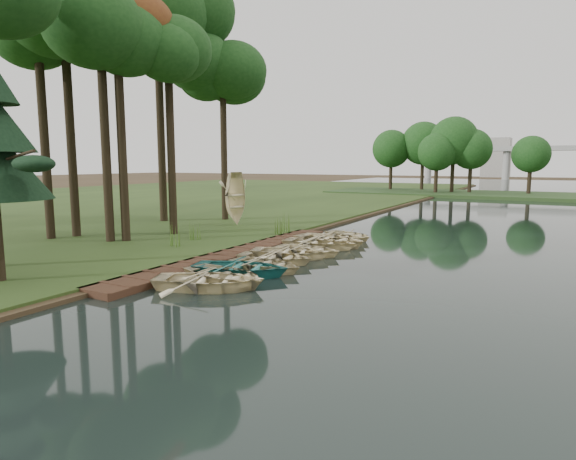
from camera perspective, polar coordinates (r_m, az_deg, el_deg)
The scene contains 29 objects.
ground at distance 21.70m, azimuth -2.75°, elevation -3.68°, with size 300.00×300.00×0.00m, color #3D2F1D.
boardwalk at distance 22.54m, azimuth -6.22°, elevation -2.89°, with size 1.60×16.00×0.30m, color #3B2417.
peninsula at distance 68.29m, azimuth 26.21°, elevation 3.66°, with size 50.00×14.00×0.45m, color #29421D.
far_trees at distance 68.43m, azimuth 23.72°, elevation 9.01°, with size 45.60×5.60×8.80m.
bridge at distance 138.12m, azimuth 29.66°, elevation 8.05°, with size 95.90×4.00×8.60m.
building_b at distance 163.90m, azimuth 23.44°, elevation 7.88°, with size 8.00×8.00×12.00m, color #A5A5A0.
rowboat_0 at distance 16.85m, azimuth -9.34°, elevation -5.63°, with size 2.73×3.82×0.79m, color beige.
rowboat_1 at distance 17.56m, azimuth -7.51°, elevation -5.08°, with size 2.63×3.69×0.76m, color beige.
rowboat_2 at distance 18.67m, azimuth -5.63°, elevation -4.25°, with size 2.69×3.76×0.78m, color teal.
rowboat_3 at distance 19.44m, azimuth -2.72°, elevation -3.88°, with size 2.33×3.26×0.68m, color beige.
rowboat_4 at distance 20.84m, azimuth -1.53°, elevation -3.04°, with size 2.39×3.35×0.69m, color beige.
rowboat_5 at distance 21.91m, azimuth 0.25°, elevation -2.43°, with size 2.57×3.59×0.74m, color beige.
rowboat_6 at distance 22.70m, azimuth 2.32°, elevation -2.16°, with size 2.34×3.28×0.68m, color beige.
rowboat_7 at distance 24.40m, azimuth 3.74°, elevation -1.33°, with size 2.70×3.78×0.78m, color beige.
rowboat_8 at distance 25.32m, azimuth 4.92°, elevation -0.95°, with size 2.87×4.02×0.83m, color beige.
rowboat_9 at distance 26.36m, azimuth 5.49°, elevation -0.70°, with size 2.57×3.60×0.75m, color beige.
rowboat_10 at distance 27.61m, azimuth 7.18°, elevation -0.43°, with size 2.26×3.16×0.65m, color beige.
stored_rowboat at distance 31.93m, azimuth -6.19°, elevation 1.24°, with size 2.49×3.49×0.72m, color beige.
tree_1 at distance 27.39m, azimuth -21.41°, elevation 20.93°, with size 4.89×4.89×12.66m.
tree_2 at distance 27.23m, azimuth -19.62°, elevation 20.45°, with size 4.20×4.20×12.11m.
tree_3 at distance 30.16m, azimuth -25.03°, elevation 21.05°, with size 4.68×4.68×13.42m.
tree_4 at distance 28.98m, azimuth -14.05°, elevation 19.52°, with size 4.07×4.07×11.90m.
tree_5 at distance 36.45m, azimuth -15.32°, elevation 23.61°, with size 6.22×6.22×16.85m.
tree_6 at distance 35.76m, azimuth -7.77°, elevation 18.50°, with size 5.13×5.13×12.94m.
tree_7 at distance 29.67m, azimuth -27.60°, elevation 19.96°, with size 4.57×4.57×12.77m.
reeds_0 at distance 24.28m, azimuth -13.32°, elevation -0.55°, with size 0.60×0.60×1.14m, color #3F661E.
reeds_1 at distance 26.08m, azimuth -10.90°, elevation -0.07°, with size 0.60×0.60×0.99m, color #3F661E.
reeds_2 at distance 27.71m, azimuth -1.18°, elevation 0.48°, with size 0.60×0.60×0.94m, color #3F661E.
reeds_3 at distance 28.57m, azimuth -0.17°, elevation 0.84°, with size 0.60×0.60×1.06m, color #3F661E.
Camera 1 is at (11.16, -18.09, 4.37)m, focal length 30.00 mm.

